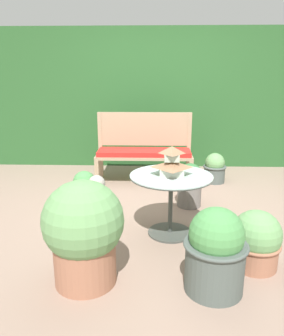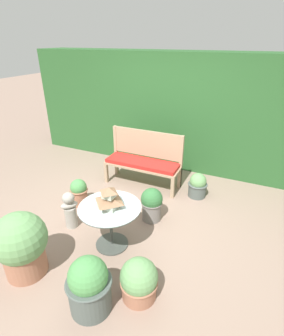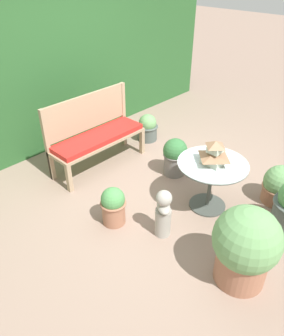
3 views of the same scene
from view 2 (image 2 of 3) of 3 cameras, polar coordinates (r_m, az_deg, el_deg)
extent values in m
plane|color=gray|center=(4.24, -3.55, -10.12)|extent=(30.00, 30.00, 0.00)
cube|color=#285628|center=(5.71, 7.36, 12.41)|extent=(6.40, 0.85, 2.30)
cube|color=tan|center=(5.08, -7.77, -1.09)|extent=(0.06, 0.06, 0.38)
cube|color=tan|center=(4.57, 6.68, -4.35)|extent=(0.06, 0.06, 0.38)
cube|color=tan|center=(5.37, -5.57, 0.67)|extent=(0.06, 0.06, 0.38)
cube|color=tan|center=(4.90, 8.16, -2.19)|extent=(0.06, 0.06, 0.38)
cube|color=tan|center=(4.84, 0.05, 0.57)|extent=(1.40, 0.45, 0.04)
cube|color=red|center=(4.82, 0.05, 1.14)|extent=(1.34, 0.42, 0.07)
cube|color=tan|center=(5.25, -5.68, 3.82)|extent=(0.06, 0.06, 1.01)
cube|color=tan|center=(4.77, 8.46, 1.18)|extent=(0.06, 0.06, 1.01)
cube|color=tan|center=(4.87, 1.07, 5.37)|extent=(1.34, 0.04, 0.50)
cylinder|color=#424742|center=(3.73, -6.52, -16.03)|extent=(0.44, 0.44, 0.02)
cylinder|color=#424742|center=(3.54, -6.77, -12.55)|extent=(0.04, 0.04, 0.60)
cylinder|color=silver|center=(3.36, -7.05, -8.46)|extent=(0.80, 0.80, 0.01)
torus|color=#424742|center=(3.37, -7.04, -8.63)|extent=(0.80, 0.80, 0.02)
cube|color=#B2BCA8|center=(3.33, -7.09, -7.82)|extent=(0.23, 0.23, 0.08)
pyramid|color=#936B4C|center=(3.29, -7.16, -6.79)|extent=(0.31, 0.31, 0.06)
cube|color=#B2BCA8|center=(3.26, -7.23, -5.81)|extent=(0.14, 0.14, 0.07)
pyramid|color=#936B4C|center=(3.22, -7.30, -4.75)|extent=(0.19, 0.19, 0.07)
cylinder|color=#A39E93|center=(4.05, -15.18, -10.24)|extent=(0.17, 0.17, 0.33)
ellipsoid|color=#A39E93|center=(3.93, -15.55, -7.74)|extent=(0.26, 0.27, 0.09)
sphere|color=#A39E93|center=(3.86, -15.76, -6.34)|extent=(0.17, 0.17, 0.17)
cylinder|color=#9E664C|center=(4.52, -13.41, -6.13)|extent=(0.26, 0.26, 0.28)
torus|color=#9E664C|center=(4.45, -13.59, -4.71)|extent=(0.29, 0.29, 0.03)
sphere|color=#4C8E4C|center=(4.42, -13.67, -4.06)|extent=(0.27, 0.27, 0.27)
cylinder|color=slate|center=(4.06, 2.09, -9.22)|extent=(0.29, 0.29, 0.31)
torus|color=slate|center=(3.98, 2.13, -7.55)|extent=(0.32, 0.32, 0.03)
sphere|color=#336B38|center=(3.94, 2.14, -6.71)|extent=(0.33, 0.33, 0.33)
cylinder|color=#4C5651|center=(4.73, 11.91, -4.64)|extent=(0.31, 0.31, 0.25)
torus|color=#4C5651|center=(4.67, 12.04, -3.47)|extent=(0.34, 0.34, 0.03)
sphere|color=#66995B|center=(4.64, 12.11, -2.81)|extent=(0.29, 0.29, 0.29)
cylinder|color=#4C5651|center=(3.00, -11.20, -25.32)|extent=(0.43, 0.43, 0.38)
torus|color=#4C5651|center=(2.86, -11.54, -23.11)|extent=(0.47, 0.47, 0.03)
sphere|color=#4C8E4C|center=(2.80, -11.70, -22.03)|extent=(0.40, 0.40, 0.40)
cylinder|color=#9E664C|center=(3.10, -0.65, -24.74)|extent=(0.37, 0.37, 0.22)
torus|color=#9E664C|center=(3.02, -0.66, -23.59)|extent=(0.41, 0.41, 0.03)
sphere|color=#66995B|center=(2.96, -0.67, -22.57)|extent=(0.40, 0.40, 0.40)
cylinder|color=#9E664C|center=(3.53, -24.09, -17.53)|extent=(0.47, 0.47, 0.40)
torus|color=#9E664C|center=(3.41, -24.70, -15.21)|extent=(0.51, 0.51, 0.03)
sphere|color=#66995B|center=(3.34, -25.09, -13.67)|extent=(0.61, 0.61, 0.61)
camera|label=1|loc=(2.08, -74.59, -24.22)|focal=35.00mm
camera|label=3|loc=(4.36, -58.65, 15.44)|focal=35.00mm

